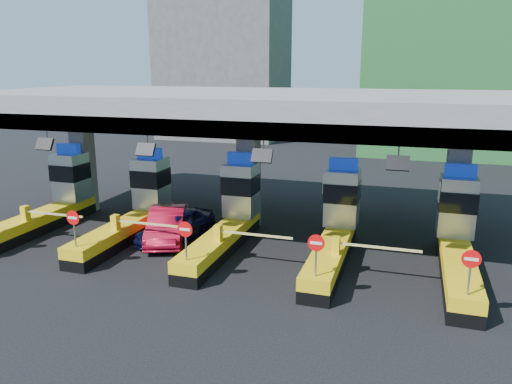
% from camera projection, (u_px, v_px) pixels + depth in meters
% --- Properties ---
extents(ground, '(120.00, 120.00, 0.00)m').
position_uv_depth(ground, '(229.00, 245.00, 23.60)').
color(ground, black).
rests_on(ground, ground).
extents(toll_canopy, '(28.00, 12.09, 7.00)m').
position_uv_depth(toll_canopy, '(248.00, 110.00, 24.78)').
color(toll_canopy, slate).
rests_on(toll_canopy, ground).
extents(toll_lane_far_left, '(4.43, 8.00, 4.16)m').
position_uv_depth(toll_lane_far_left, '(54.00, 199.00, 26.44)').
color(toll_lane_far_left, black).
rests_on(toll_lane_far_left, ground).
extents(toll_lane_left, '(4.43, 8.00, 4.16)m').
position_uv_depth(toll_lane_left, '(137.00, 207.00, 24.98)').
color(toll_lane_left, black).
rests_on(toll_lane_left, ground).
extents(toll_lane_center, '(4.43, 8.00, 4.16)m').
position_uv_depth(toll_lane_center, '(231.00, 215.00, 23.52)').
color(toll_lane_center, black).
rests_on(toll_lane_center, ground).
extents(toll_lane_right, '(4.43, 8.00, 4.16)m').
position_uv_depth(toll_lane_right, '(337.00, 225.00, 22.06)').
color(toll_lane_right, black).
rests_on(toll_lane_right, ground).
extents(toll_lane_far_right, '(4.43, 8.00, 4.16)m').
position_uv_depth(toll_lane_far_right, '(458.00, 236.00, 20.60)').
color(toll_lane_far_right, black).
rests_on(toll_lane_far_right, ground).
extents(bg_building_scaffold, '(18.00, 12.00, 28.00)m').
position_uv_depth(bg_building_scaffold, '(469.00, 3.00, 46.33)').
color(bg_building_scaffold, '#1E5926').
rests_on(bg_building_scaffold, ground).
extents(bg_building_concrete, '(14.00, 10.00, 18.00)m').
position_uv_depth(bg_building_concrete, '(224.00, 61.00, 58.83)').
color(bg_building_concrete, '#4C4C49').
rests_on(bg_building_concrete, ground).
extents(van, '(2.85, 4.81, 1.54)m').
position_uv_depth(van, '(176.00, 226.00, 24.03)').
color(van, black).
rests_on(van, ground).
extents(red_car, '(3.24, 5.06, 1.57)m').
position_uv_depth(red_car, '(167.00, 225.00, 24.11)').
color(red_car, '#AA0D27').
rests_on(red_car, ground).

